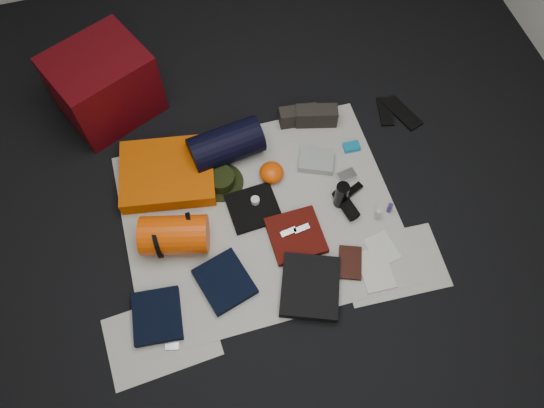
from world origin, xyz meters
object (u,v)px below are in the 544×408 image
object	(u,v)px
red_cabinet	(104,85)
navy_duffel	(226,145)
sleeping_pad	(168,173)
water_bottle	(341,195)
stuff_sack	(174,235)
compact_camera	(346,176)
paperback_book	(350,263)

from	to	relation	value
red_cabinet	navy_duffel	distance (m)	0.87
sleeping_pad	water_bottle	world-z (taller)	water_bottle
stuff_sack	compact_camera	xyz separation A→B (m)	(1.09, 0.14, -0.09)
red_cabinet	water_bottle	bearing A→B (deg)	-66.05
stuff_sack	water_bottle	distance (m)	1.00
red_cabinet	sleeping_pad	world-z (taller)	red_cabinet
compact_camera	paperback_book	size ratio (longest dim) A/B	0.55
compact_camera	sleeping_pad	bearing A→B (deg)	155.43
navy_duffel	compact_camera	distance (m)	0.77
sleeping_pad	red_cabinet	bearing A→B (deg)	111.85
stuff_sack	water_bottle	xyz separation A→B (m)	(1.00, -0.01, -0.01)
navy_duffel	compact_camera	xyz separation A→B (m)	(0.67, -0.36, -0.09)
compact_camera	paperback_book	world-z (taller)	compact_camera
sleeping_pad	navy_duffel	size ratio (longest dim) A/B	1.27
red_cabinet	navy_duffel	bearing A→B (deg)	-65.89
sleeping_pad	compact_camera	distance (m)	1.10
stuff_sack	compact_camera	distance (m)	1.11
sleeping_pad	paperback_book	world-z (taller)	sleeping_pad
compact_camera	water_bottle	bearing A→B (deg)	-130.80
red_cabinet	compact_camera	xyz separation A→B (m)	(1.31, -0.94, -0.21)
red_cabinet	water_bottle	world-z (taller)	red_cabinet
red_cabinet	stuff_sack	bearing A→B (deg)	-102.68
sleeping_pad	water_bottle	bearing A→B (deg)	-25.39
red_cabinet	paperback_book	world-z (taller)	red_cabinet
navy_duffel	compact_camera	size ratio (longest dim) A/B	4.10
water_bottle	compact_camera	distance (m)	0.20
sleeping_pad	compact_camera	bearing A→B (deg)	-16.00
sleeping_pad	stuff_sack	bearing A→B (deg)	-94.43
red_cabinet	paperback_book	bearing A→B (deg)	-76.46
water_bottle	sleeping_pad	bearing A→B (deg)	154.61
paperback_book	water_bottle	bearing A→B (deg)	100.12
compact_camera	paperback_book	distance (m)	0.57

